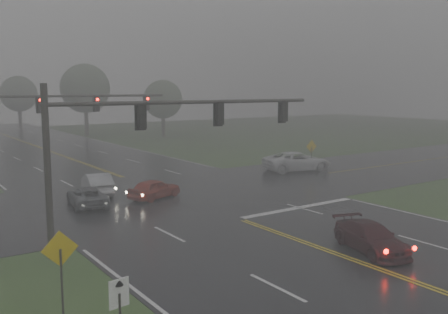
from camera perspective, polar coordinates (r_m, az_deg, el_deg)
main_road at (r=31.91m, az=-4.32°, el=-4.97°), size 18.00×160.00×0.02m
cross_street at (r=33.61m, az=-6.05°, el=-4.33°), size 120.00×14.00×0.02m
stop_bar at (r=30.18m, az=8.61°, el=-5.78°), size 8.50×0.50×0.01m
sedan_maroon at (r=23.03m, az=16.39°, el=-10.34°), size 2.89×4.55×1.23m
sedan_red at (r=32.59m, az=-7.93°, el=-4.75°), size 4.06×2.70×1.28m
sedan_silver at (r=34.67m, az=-14.27°, el=-4.16°), size 2.32×4.63×1.46m
car_grey at (r=31.36m, az=-15.33°, el=-5.46°), size 2.51×4.43×1.17m
pickup_white at (r=43.56m, az=8.34°, el=-1.58°), size 6.39×4.07×1.64m
signal_gantry_near at (r=22.97m, az=-8.84°, el=2.96°), size 14.31×0.32×7.27m
signal_gantry_far at (r=39.16m, az=-19.87°, el=4.67°), size 14.48×0.37×7.37m
sign_diamond_west at (r=16.42m, az=-18.18°, el=-11.02°), size 1.15×0.09×2.76m
sign_arrow_white at (r=13.01m, az=-11.85°, el=-16.53°), size 0.55×0.12×2.47m
sign_diamond_east at (r=43.47m, az=9.96°, el=0.79°), size 1.12×0.11×2.70m
tree_ne_a at (r=77.67m, az=-15.57°, el=7.55°), size 7.32×7.32×10.75m
tree_e_near at (r=74.37m, az=-6.99°, el=6.56°), size 5.68×5.68×8.35m
tree_n_far at (r=95.93m, az=-22.41°, el=6.68°), size 6.34×6.34×9.31m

